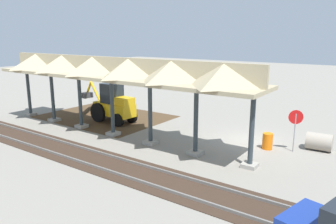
{
  "coord_description": "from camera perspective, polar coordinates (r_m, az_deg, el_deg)",
  "views": [
    {
      "loc": [
        -6.75,
        17.97,
        6.1
      ],
      "look_at": [
        4.5,
        2.16,
        1.6
      ],
      "focal_mm": 35.0,
      "sensor_mm": 36.0,
      "label": 1
    }
  ],
  "objects": [
    {
      "name": "ground_plane",
      "position": [
        20.15,
        14.18,
        -4.98
      ],
      "size": [
        120.0,
        120.0,
        0.0
      ],
      "primitive_type": "plane",
      "color": "gray"
    },
    {
      "name": "dirt_work_zone",
      "position": [
        25.91,
        -10.89,
        -0.79
      ],
      "size": [
        9.51,
        7.0,
        0.01
      ],
      "primitive_type": "cube",
      "color": "#4C3823",
      "rests_on": "ground"
    },
    {
      "name": "platform_canopy",
      "position": [
        20.24,
        -9.94,
        7.35
      ],
      "size": [
        19.27,
        3.2,
        4.9
      ],
      "color": "#9E998E",
      "rests_on": "ground"
    },
    {
      "name": "rail_tracks",
      "position": [
        13.91,
        2.56,
        -12.84
      ],
      "size": [
        60.0,
        2.58,
        0.15
      ],
      "color": "slate",
      "rests_on": "ground"
    },
    {
      "name": "stop_sign",
      "position": [
        18.67,
        21.31,
        -1.62
      ],
      "size": [
        0.7,
        0.36,
        2.3
      ],
      "color": "gray",
      "rests_on": "ground"
    },
    {
      "name": "backhoe",
      "position": [
        24.02,
        -9.58,
        1.27
      ],
      "size": [
        5.1,
        1.86,
        2.82
      ],
      "color": "#EAB214",
      "rests_on": "ground"
    },
    {
      "name": "dirt_mound",
      "position": [
        27.65,
        -12.33,
        0.0
      ],
      "size": [
        4.75,
        4.75,
        1.82
      ],
      "primitive_type": "cone",
      "color": "#4C3823",
      "rests_on": "ground"
    },
    {
      "name": "concrete_pipe",
      "position": [
        19.75,
        24.82,
        -4.73
      ],
      "size": [
        1.37,
        1.04,
        0.95
      ],
      "color": "#9E9384",
      "rests_on": "ground"
    },
    {
      "name": "traffic_barrel",
      "position": [
        18.95,
        16.94,
        -4.88
      ],
      "size": [
        0.56,
        0.56,
        0.9
      ],
      "primitive_type": "cylinder",
      "color": "orange",
      "rests_on": "ground"
    }
  ]
}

